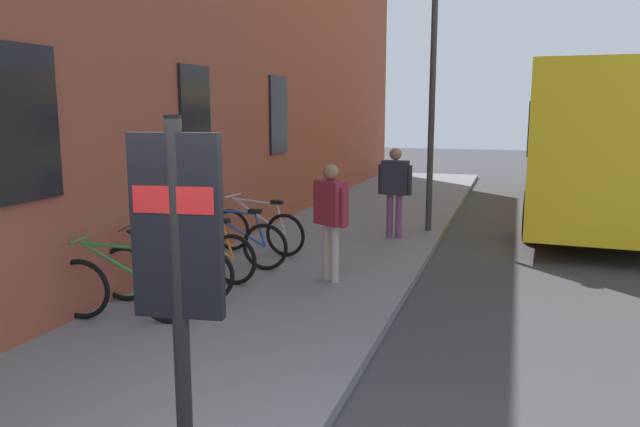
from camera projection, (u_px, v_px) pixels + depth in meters
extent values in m
plane|color=#38383A|center=(487.00, 283.00, 9.08)|extent=(60.00, 60.00, 0.00)
cube|color=slate|center=(344.00, 239.00, 11.77)|extent=(24.00, 3.50, 0.12)
cube|color=black|center=(25.00, 123.00, 6.26)|extent=(0.90, 0.06, 1.60)
cube|color=black|center=(195.00, 118.00, 9.55)|extent=(0.90, 0.06, 1.60)
cube|color=black|center=(278.00, 115.00, 12.83)|extent=(0.90, 0.06, 1.60)
torus|color=black|center=(81.00, 289.00, 7.11)|extent=(0.18, 0.72, 0.72)
torus|color=black|center=(167.00, 293.00, 6.97)|extent=(0.18, 0.72, 0.72)
cylinder|color=#267F3F|center=(124.00, 268.00, 6.99)|extent=(0.21, 1.01, 0.58)
cylinder|color=#267F3F|center=(117.00, 246.00, 6.96)|extent=(0.18, 0.85, 0.09)
cylinder|color=#267F3F|center=(160.00, 271.00, 6.93)|extent=(0.07, 0.19, 0.51)
cube|color=black|center=(152.00, 246.00, 6.90)|extent=(0.13, 0.21, 0.06)
cylinder|color=#267F3F|center=(81.00, 239.00, 7.00)|extent=(0.48, 0.11, 0.02)
torus|color=black|center=(125.00, 273.00, 7.79)|extent=(0.22, 0.71, 0.72)
torus|color=black|center=(207.00, 275.00, 7.71)|extent=(0.22, 0.71, 0.72)
cylinder|color=black|center=(167.00, 253.00, 7.70)|extent=(0.27, 1.00, 0.58)
cylinder|color=black|center=(160.00, 234.00, 7.66)|extent=(0.23, 0.84, 0.09)
cylinder|color=black|center=(200.00, 256.00, 7.67)|extent=(0.08, 0.19, 0.51)
cube|color=black|center=(193.00, 233.00, 7.62)|extent=(0.14, 0.22, 0.06)
cylinder|color=black|center=(127.00, 227.00, 7.68)|extent=(0.47, 0.13, 0.02)
torus|color=black|center=(169.00, 253.00, 8.87)|extent=(0.10, 0.72, 0.72)
torus|color=black|center=(233.00, 259.00, 8.50)|extent=(0.10, 0.72, 0.72)
cylinder|color=orange|center=(201.00, 237.00, 8.63)|extent=(0.09, 1.02, 0.58)
cylinder|color=orange|center=(196.00, 220.00, 8.62)|extent=(0.08, 0.85, 0.09)
cylinder|color=orange|center=(228.00, 241.00, 8.49)|extent=(0.05, 0.19, 0.51)
cube|color=black|center=(223.00, 220.00, 8.47)|extent=(0.11, 0.21, 0.06)
cylinder|color=orange|center=(170.00, 212.00, 8.75)|extent=(0.48, 0.05, 0.02)
torus|color=black|center=(201.00, 243.00, 9.53)|extent=(0.10, 0.72, 0.72)
torus|color=black|center=(265.00, 247.00, 9.27)|extent=(0.10, 0.72, 0.72)
cylinder|color=#1E4CA5|center=(234.00, 227.00, 9.35)|extent=(0.09, 1.02, 0.58)
cylinder|color=#1E4CA5|center=(229.00, 211.00, 9.33)|extent=(0.08, 0.85, 0.09)
cylinder|color=#1E4CA5|center=(260.00, 230.00, 9.25)|extent=(0.05, 0.19, 0.51)
cube|color=black|center=(255.00, 211.00, 9.22)|extent=(0.11, 0.21, 0.06)
cylinder|color=#1E4CA5|center=(203.00, 205.00, 9.42)|extent=(0.48, 0.05, 0.02)
torus|color=black|center=(231.00, 230.00, 10.57)|extent=(0.15, 0.72, 0.72)
torus|color=black|center=(285.00, 235.00, 10.13)|extent=(0.15, 0.72, 0.72)
cylinder|color=silver|center=(259.00, 216.00, 10.29)|extent=(0.16, 1.01, 0.58)
cylinder|color=silver|center=(255.00, 201.00, 10.28)|extent=(0.14, 0.85, 0.09)
cylinder|color=silver|center=(281.00, 220.00, 10.12)|extent=(0.06, 0.19, 0.51)
cube|color=black|center=(277.00, 202.00, 10.10)|extent=(0.12, 0.21, 0.06)
cylinder|color=silver|center=(233.00, 195.00, 10.44)|extent=(0.48, 0.08, 0.02)
cylinder|color=black|center=(180.00, 317.00, 3.69)|extent=(0.10, 0.10, 2.40)
cube|color=black|center=(177.00, 227.00, 3.59)|extent=(0.15, 0.56, 1.10)
cube|color=red|center=(175.00, 199.00, 3.57)|extent=(0.15, 0.50, 0.16)
cube|color=yellow|center=(593.00, 138.00, 14.33)|extent=(10.61, 3.02, 3.00)
cube|color=black|center=(594.00, 123.00, 14.27)|extent=(10.40, 3.05, 0.90)
cylinder|color=black|center=(530.00, 215.00, 11.88)|extent=(1.01, 0.30, 1.00)
cylinder|color=black|center=(629.00, 182.00, 17.24)|extent=(1.01, 0.30, 1.00)
cylinder|color=black|center=(538.00, 178.00, 18.07)|extent=(1.01, 0.30, 1.00)
cylinder|color=#B2A599|center=(335.00, 254.00, 8.61)|extent=(0.12, 0.12, 0.82)
cylinder|color=#B2A599|center=(327.00, 252.00, 8.74)|extent=(0.12, 0.12, 0.82)
cube|color=maroon|center=(331.00, 203.00, 8.55)|extent=(0.46, 0.53, 0.62)
sphere|color=#8C664C|center=(331.00, 172.00, 8.48)|extent=(0.22, 0.22, 0.22)
cylinder|color=maroon|center=(344.00, 208.00, 8.35)|extent=(0.10, 0.10, 0.55)
cylinder|color=maroon|center=(319.00, 203.00, 8.76)|extent=(0.10, 0.10, 0.55)
cylinder|color=#723F72|center=(390.00, 216.00, 11.59)|extent=(0.12, 0.12, 0.84)
cylinder|color=#723F72|center=(399.00, 216.00, 11.52)|extent=(0.12, 0.12, 0.84)
cube|color=#26262D|center=(395.00, 178.00, 11.43)|extent=(0.27, 0.50, 0.63)
sphere|color=#8C664C|center=(396.00, 154.00, 11.36)|extent=(0.23, 0.23, 0.23)
cylinder|color=#26262D|center=(381.00, 179.00, 11.53)|extent=(0.10, 0.10, 0.56)
cylinder|color=#26262D|center=(409.00, 180.00, 11.34)|extent=(0.10, 0.10, 0.56)
cylinder|color=#333338|center=(432.00, 95.00, 11.89)|extent=(0.12, 0.12, 5.36)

